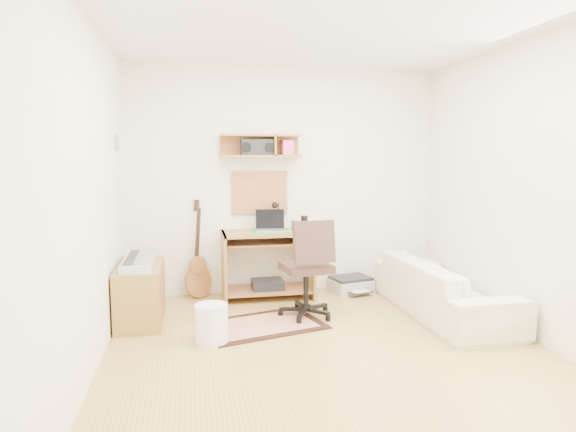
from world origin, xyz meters
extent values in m
cube|color=tan|center=(0.00, 0.00, -0.01)|extent=(3.60, 4.00, 0.01)
cube|color=white|center=(0.00, 0.00, 2.60)|extent=(3.60, 4.00, 0.01)
cube|color=white|center=(0.00, 2.00, 1.30)|extent=(3.60, 0.01, 2.60)
cube|color=white|center=(-1.80, 0.00, 1.30)|extent=(0.01, 4.00, 2.60)
cube|color=white|center=(1.80, 0.00, 1.30)|extent=(0.01, 4.00, 2.60)
cube|color=olive|center=(-0.30, 1.88, 1.70)|extent=(0.90, 0.25, 0.26)
cube|color=tan|center=(-0.30, 1.98, 1.17)|extent=(0.64, 0.03, 0.49)
cube|color=#4C8CBF|center=(-1.79, 1.50, 1.72)|extent=(0.02, 0.20, 0.15)
cylinder|color=black|center=(0.16, 1.68, 0.84)|extent=(0.08, 0.08, 0.17)
cylinder|color=#34559E|center=(0.08, 1.83, 0.80)|extent=(0.07, 0.07, 0.10)
cube|color=black|center=(-0.35, 1.87, 1.68)|extent=(0.35, 0.16, 0.18)
cube|color=beige|center=(-0.45, 0.78, 0.01)|extent=(1.26, 1.00, 0.01)
cube|color=olive|center=(-1.58, 1.15, 0.28)|extent=(0.40, 0.90, 0.55)
cube|color=#B2B5BA|center=(-1.58, 1.15, 0.59)|extent=(0.26, 0.85, 0.07)
cylinder|color=white|center=(-0.93, 0.43, 0.17)|extent=(0.30, 0.30, 0.33)
cube|color=#A5A8AA|center=(0.74, 1.77, 0.09)|extent=(0.52, 0.45, 0.17)
imported|color=beige|center=(1.38, 0.78, 0.36)|extent=(0.54, 1.86, 0.73)
camera|label=1|loc=(-1.08, -3.74, 1.57)|focal=31.29mm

